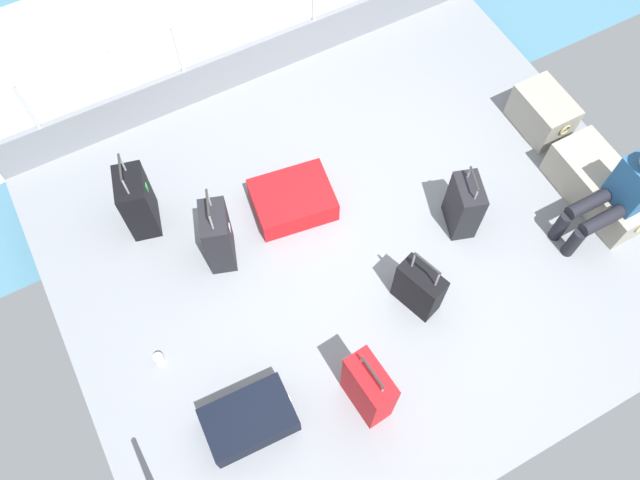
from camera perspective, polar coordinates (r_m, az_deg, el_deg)
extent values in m
cube|color=gray|center=(5.68, 3.57, -0.39)|extent=(4.40, 5.20, 0.06)
cube|color=gray|center=(6.59, -6.07, 15.66)|extent=(0.06, 5.20, 0.45)
cylinder|color=silver|center=(6.24, -24.02, 9.51)|extent=(0.04, 0.04, 1.00)
cylinder|color=silver|center=(6.27, -12.23, 14.92)|extent=(0.04, 0.04, 1.00)
cylinder|color=silver|center=(6.60, -0.56, 19.45)|extent=(0.04, 0.04, 1.00)
cube|color=white|center=(7.97, -10.33, 19.38)|extent=(2.40, 7.28, 0.01)
cube|color=gray|center=(6.52, 19.30, 10.71)|extent=(0.57, 0.38, 0.40)
torus|color=tan|center=(6.58, 17.98, 13.02)|extent=(0.02, 0.12, 0.12)
torus|color=tan|center=(6.36, 21.08, 9.20)|extent=(0.02, 0.12, 0.12)
cube|color=#9E9989|center=(6.28, 22.63, 5.79)|extent=(0.59, 0.45, 0.38)
torus|color=tan|center=(6.31, 21.22, 8.26)|extent=(0.02, 0.12, 0.12)
torus|color=tan|center=(6.14, 24.56, 4.01)|extent=(0.02, 0.12, 0.12)
cube|color=#9E9989|center=(6.19, 25.04, 2.61)|extent=(0.52, 0.41, 0.36)
torus|color=tan|center=(6.19, 23.79, 4.88)|extent=(0.02, 0.12, 0.12)
cube|color=#26598C|center=(5.83, 26.24, 4.44)|extent=(0.34, 0.20, 0.48)
cylinder|color=black|center=(5.79, 23.94, 1.62)|extent=(0.12, 0.40, 0.12)
cylinder|color=black|center=(5.86, 21.77, -0.19)|extent=(0.11, 0.11, 0.36)
cylinder|color=black|center=(5.83, 22.88, 3.00)|extent=(0.12, 0.40, 0.12)
cylinder|color=black|center=(5.90, 20.74, 1.18)|extent=(0.11, 0.11, 0.36)
cube|color=red|center=(5.72, -2.45, 3.62)|extent=(0.64, 0.77, 0.24)
cube|color=green|center=(5.74, 0.89, 4.87)|extent=(0.05, 0.01, 0.08)
cube|color=black|center=(5.36, -9.11, 0.30)|extent=(0.41, 0.32, 0.68)
cylinder|color=#A5A8AD|center=(5.02, -9.95, 3.74)|extent=(0.02, 0.02, 0.22)
cylinder|color=#A5A8AD|center=(4.91, -9.74, 1.63)|extent=(0.02, 0.02, 0.22)
cylinder|color=#2D2D2D|center=(4.87, -10.04, 3.34)|extent=(0.23, 0.09, 0.02)
cube|color=white|center=(5.24, -8.08, 1.10)|extent=(0.05, 0.02, 0.08)
cube|color=black|center=(5.68, -16.02, 3.27)|extent=(0.43, 0.33, 0.66)
cylinder|color=#A5A8AD|center=(5.39, -17.30, 6.63)|extent=(0.02, 0.02, 0.22)
cylinder|color=#A5A8AD|center=(5.26, -17.06, 4.64)|extent=(0.02, 0.02, 0.22)
cylinder|color=#2D2D2D|center=(5.24, -17.49, 6.28)|extent=(0.25, 0.08, 0.02)
cube|color=green|center=(5.50, -15.25, 4.57)|extent=(0.05, 0.02, 0.08)
cube|color=black|center=(5.03, -6.35, -15.72)|extent=(0.46, 0.69, 0.25)
cube|color=silver|center=(5.00, -2.71, -14.07)|extent=(0.05, 0.01, 0.08)
cube|color=black|center=(5.24, 8.83, -4.30)|extent=(0.43, 0.30, 0.52)
cylinder|color=#A5A8AD|center=(4.92, 8.38, -1.77)|extent=(0.02, 0.02, 0.22)
cylinder|color=#A5A8AD|center=(4.88, 10.47, -3.47)|extent=(0.02, 0.02, 0.22)
cylinder|color=#2D2D2D|center=(4.80, 9.61, -2.07)|extent=(0.25, 0.10, 0.02)
cube|color=white|center=(5.17, 9.71, -3.04)|extent=(0.05, 0.02, 0.08)
cube|color=red|center=(4.84, 4.34, -13.13)|extent=(0.43, 0.24, 0.69)
cylinder|color=#A5A8AD|center=(4.48, 3.77, -10.63)|extent=(0.02, 0.02, 0.10)
cylinder|color=#A5A8AD|center=(4.44, 5.64, -13.15)|extent=(0.02, 0.02, 0.10)
cylinder|color=#2D2D2D|center=(4.41, 4.74, -11.71)|extent=(0.27, 0.04, 0.02)
cube|color=green|center=(4.79, 5.48, -12.21)|extent=(0.05, 0.01, 0.08)
cube|color=black|center=(5.62, 12.76, 3.02)|extent=(0.40, 0.31, 0.59)
cylinder|color=#A5A8AD|center=(5.37, 13.22, 5.92)|extent=(0.02, 0.02, 0.14)
cylinder|color=#A5A8AD|center=(5.27, 13.84, 4.01)|extent=(0.02, 0.02, 0.14)
cylinder|color=#2D2D2D|center=(5.27, 13.68, 5.36)|extent=(0.23, 0.09, 0.02)
cube|color=white|center=(5.56, 14.07, 3.75)|extent=(0.05, 0.02, 0.08)
cylinder|color=white|center=(5.36, -14.22, -10.26)|extent=(0.08, 0.08, 0.10)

